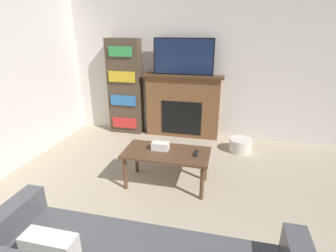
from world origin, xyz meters
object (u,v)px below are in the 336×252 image
Objects in this scene: tv at (183,57)px; storage_basket at (240,145)px; fireplace at (183,106)px; coffee_table at (166,156)px; bookshelf at (125,87)px.

tv reaches higher than storage_basket.
fireplace reaches higher than coffee_table.
storage_basket is (1.08, -0.46, -0.48)m from fireplace.
coffee_table is (0.10, -1.69, -1.07)m from tv.
tv reaches higher than bookshelf.
fireplace is 1.27m from storage_basket.
fireplace is 0.81× the size of bookshelf.
fireplace is at bearing 90.00° from tv.
bookshelf is (-1.11, -0.02, 0.30)m from fireplace.
fireplace is 0.90m from tv.
coffee_table is 1.62m from storage_basket.
bookshelf is (-1.21, 1.69, 0.48)m from coffee_table.
storage_basket is (1.08, -0.44, -1.38)m from tv.
bookshelf is at bearing -179.87° from tv.
tv reaches higher than fireplace.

